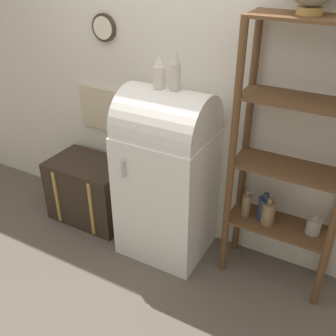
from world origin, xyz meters
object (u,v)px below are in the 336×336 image
Objects in this scene: vase_center at (175,71)px; vase_left at (159,73)px; suitcase_trunk at (91,190)px; refrigerator at (167,173)px.

vase_left is at bearing -172.57° from vase_center.
vase_left is (0.74, -0.03, 1.18)m from suitcase_trunk.
suitcase_trunk is 1.40m from vase_left.
suitcase_trunk is at bearing 178.04° from vase_left.
vase_left reaches higher than suitcase_trunk.
refrigerator is at bearing 6.32° from vase_left.
refrigerator is at bearing -171.56° from vase_center.
suitcase_trunk is 1.48m from vase_center.
vase_left is at bearing -173.68° from refrigerator.
vase_left is (-0.05, -0.01, 0.76)m from refrigerator.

